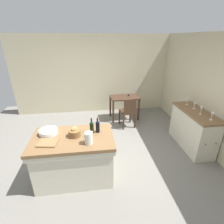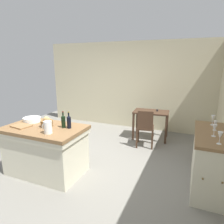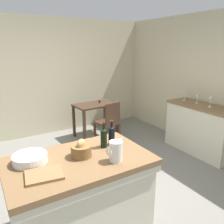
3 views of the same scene
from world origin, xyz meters
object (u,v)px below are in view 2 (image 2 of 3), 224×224
Objects in this scene: writing_desk at (151,116)px; wooden_chair at (145,127)px; wine_bottle_dark at (69,122)px; wine_glass_left at (215,128)px; wine_glass_middle at (215,124)px; pitcher at (48,127)px; wine_glass_far_left at (220,136)px; wine_bottle_amber at (63,121)px; wine_glass_right at (213,118)px; island_table at (46,148)px; cutting_board at (21,126)px; side_cabinet at (209,160)px; wash_bowl at (32,120)px; bread_basket at (47,123)px.

wooden_chair reaches higher than writing_desk.
wine_bottle_dark is 1.63× the size of wine_glass_left.
wine_glass_left is 0.31m from wine_glass_middle.
pitcher is at bearing -163.10° from wine_glass_left.
wine_glass_far_left is (2.50, 0.45, 0.06)m from pitcher.
pitcher is at bearing -99.56° from wine_bottle_amber.
wine_bottle_dark is at bearing -156.76° from wine_glass_right.
island_table is 0.58m from cutting_board.
wooden_chair is 3.72× the size of pitcher.
wine_glass_left reaches higher than cutting_board.
wine_glass_right reaches higher than side_cabinet.
side_cabinet is 1.76m from wooden_chair.
wine_bottle_amber is at bearing 80.44° from pitcher.
wine_glass_middle is (2.49, 1.05, 0.05)m from pitcher.
cutting_board is (-3.12, -0.80, 0.43)m from side_cabinet.
wooden_chair is 3.11× the size of wine_bottle_dark.
side_cabinet is at bearing 13.09° from wine_bottle_amber.
writing_desk is at bearing 54.91° from cutting_board.
wine_bottle_dark is (-2.29, -0.55, 0.54)m from side_cabinet.
wine_glass_far_left reaches higher than wine_glass_middle.
wooden_chair is at bearing 152.10° from wine_glass_right.
pitcher reaches higher than cutting_board.
writing_desk is at bearing 67.28° from wine_bottle_dark.
cutting_board reaches higher than island_table.
cutting_board is 1.82× the size of wine_glass_far_left.
wine_bottle_dark is 1.01× the size of wine_bottle_amber.
writing_desk is 0.62m from wooden_chair.
wine_glass_right is (-0.03, 0.88, 0.00)m from wine_glass_far_left.
wooden_chair is at bearing -90.53° from writing_desk.
wooden_chair is 5.16× the size of wine_glass_right.
wine_glass_far_left is (3.22, 0.06, 0.12)m from wash_bowl.
wine_glass_right is at bearing 21.99° from island_table.
cutting_board is 1.07× the size of wine_bottle_amber.
wine_bottle_dark reaches higher than pitcher.
wine_glass_far_left is (3.17, 0.36, 0.15)m from cutting_board.
island_table is 8.28× the size of wine_glass_far_left.
writing_desk is at bearing 89.47° from wooden_chair.
wine_glass_left is at bearing 9.66° from wine_bottle_amber.
wine_bottle_dark is at bearing -119.49° from wooden_chair.
cutting_board is 3.38m from wine_glass_right.
wooden_chair is 4.38× the size of bread_basket.
cutting_board is at bearing -173.47° from wine_glass_far_left.
wash_bowl is (-1.85, -2.26, 0.30)m from writing_desk.
wash_bowl reaches higher than side_cabinet.
pitcher is at bearing -113.06° from writing_desk.
wine_glass_left is (3.17, 0.35, 0.13)m from wash_bowl.
side_cabinet is at bearing 13.17° from bread_basket.
wine_glass_middle is at bearing 16.12° from bread_basket.
side_cabinet is 0.61m from wine_glass_left.
island_table is at bearing -127.79° from wooden_chair.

